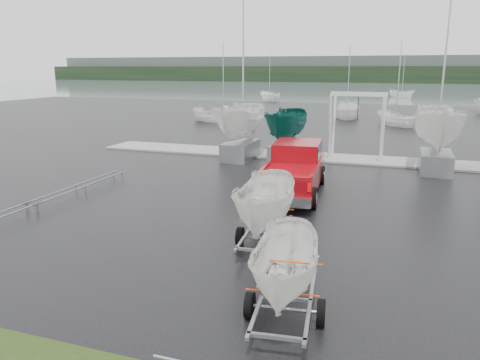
% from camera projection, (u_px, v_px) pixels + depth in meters
% --- Properties ---
extents(ground_plane, '(120.00, 120.00, 0.00)m').
position_uv_depth(ground_plane, '(266.00, 221.00, 17.39)').
color(ground_plane, black).
rests_on(ground_plane, ground).
extents(lake, '(300.00, 300.00, 0.00)m').
position_uv_depth(lake, '(384.00, 92.00, 109.21)').
color(lake, slate).
rests_on(lake, ground).
extents(dock, '(30.00, 3.00, 0.12)m').
position_uv_depth(dock, '(323.00, 157.00, 29.31)').
color(dock, '#999993').
rests_on(dock, ground).
extents(treeline, '(300.00, 8.00, 6.00)m').
position_uv_depth(treeline, '(393.00, 74.00, 172.77)').
color(treeline, black).
rests_on(treeline, ground).
extents(far_hill, '(300.00, 6.00, 10.00)m').
position_uv_depth(far_hill, '(394.00, 69.00, 179.65)').
color(far_hill, '#4C5651').
rests_on(far_hill, ground).
extents(pickup_truck, '(2.89, 6.77, 2.19)m').
position_uv_depth(pickup_truck, '(295.00, 167.00, 21.16)').
color(pickup_truck, maroon).
rests_on(pickup_truck, ground).
extents(trailer_hitched, '(1.85, 3.69, 5.00)m').
position_uv_depth(trailer_hitched, '(267.00, 162.00, 14.35)').
color(trailer_hitched, gray).
rests_on(trailer_hitched, ground).
extents(trailer_parked, '(1.84, 3.72, 4.32)m').
position_uv_depth(trailer_parked, '(288.00, 218.00, 10.14)').
color(trailer_parked, gray).
rests_on(trailer_parked, ground).
extents(boat_hoist, '(3.30, 2.18, 4.12)m').
position_uv_depth(boat_hoist, '(358.00, 117.00, 28.08)').
color(boat_hoist, silver).
rests_on(boat_hoist, ground).
extents(keelboat_0, '(2.36, 3.20, 10.52)m').
position_uv_depth(keelboat_0, '(240.00, 98.00, 28.15)').
color(keelboat_0, gray).
rests_on(keelboat_0, ground).
extents(keelboat_1, '(2.08, 3.20, 6.64)m').
position_uv_depth(keelboat_1, '(288.00, 107.00, 27.53)').
color(keelboat_1, gray).
rests_on(keelboat_1, ground).
extents(keelboat_2, '(2.51, 3.20, 10.68)m').
position_uv_depth(keelboat_2, '(442.00, 98.00, 24.51)').
color(keelboat_2, gray).
rests_on(keelboat_2, ground).
extents(mast_rack_0, '(0.56, 6.50, 0.06)m').
position_uv_depth(mast_rack_0, '(81.00, 186.00, 21.10)').
color(mast_rack_0, gray).
rests_on(mast_rack_0, ground).
extents(moored_boat_0, '(2.77, 2.70, 11.52)m').
position_uv_depth(moored_boat_0, '(224.00, 122.00, 48.77)').
color(moored_boat_0, white).
rests_on(moored_boat_0, ground).
extents(moored_boat_1, '(2.88, 2.94, 11.54)m').
position_uv_depth(moored_boat_1, '(347.00, 118.00, 52.76)').
color(moored_boat_1, white).
rests_on(moored_boat_1, ground).
extents(moored_boat_2, '(3.00, 3.01, 10.81)m').
position_uv_depth(moored_boat_2, '(395.00, 125.00, 45.79)').
color(moored_boat_2, white).
rests_on(moored_boat_2, ground).
extents(moored_boat_4, '(3.40, 3.41, 11.20)m').
position_uv_depth(moored_boat_4, '(269.00, 101.00, 80.20)').
color(moored_boat_4, white).
rests_on(moored_boat_4, ground).
extents(moored_boat_5, '(3.37, 3.38, 11.14)m').
position_uv_depth(moored_boat_5, '(402.00, 98.00, 88.30)').
color(moored_boat_5, white).
rests_on(moored_boat_5, ground).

